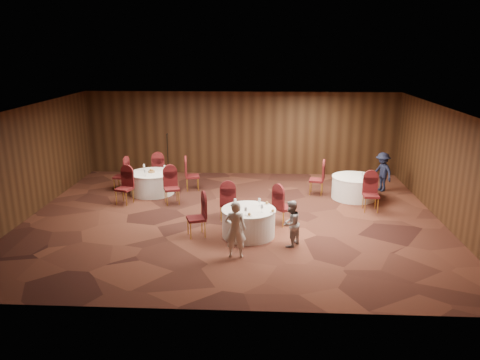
{
  "coord_description": "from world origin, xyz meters",
  "views": [
    {
      "loc": [
        0.86,
        -12.87,
        4.86
      ],
      "look_at": [
        0.2,
        0.2,
        1.1
      ],
      "focal_mm": 35.0,
      "sensor_mm": 36.0,
      "label": 1
    }
  ],
  "objects_px": {
    "table_left": "(152,183)",
    "mic_stand": "(168,166)",
    "man_c": "(382,172)",
    "table_main": "(249,222)",
    "table_right": "(354,187)",
    "woman_a": "(235,229)",
    "woman_b": "(291,224)"
  },
  "relations": [
    {
      "from": "table_right",
      "to": "mic_stand",
      "type": "bearing_deg",
      "value": 163.99
    },
    {
      "from": "table_main",
      "to": "table_right",
      "type": "relative_size",
      "value": 0.97
    },
    {
      "from": "mic_stand",
      "to": "table_right",
      "type": "bearing_deg",
      "value": -16.01
    },
    {
      "from": "table_right",
      "to": "woman_b",
      "type": "distance_m",
      "value": 4.59
    },
    {
      "from": "table_left",
      "to": "man_c",
      "type": "distance_m",
      "value": 7.92
    },
    {
      "from": "mic_stand",
      "to": "table_left",
      "type": "bearing_deg",
      "value": -97.43
    },
    {
      "from": "table_right",
      "to": "mic_stand",
      "type": "xyz_separation_m",
      "value": [
        -6.56,
        1.88,
        0.15
      ]
    },
    {
      "from": "table_main",
      "to": "man_c",
      "type": "relative_size",
      "value": 1.05
    },
    {
      "from": "table_main",
      "to": "table_right",
      "type": "height_order",
      "value": "same"
    },
    {
      "from": "woman_a",
      "to": "man_c",
      "type": "bearing_deg",
      "value": -129.96
    },
    {
      "from": "table_left",
      "to": "man_c",
      "type": "height_order",
      "value": "man_c"
    },
    {
      "from": "table_left",
      "to": "mic_stand",
      "type": "xyz_separation_m",
      "value": [
        0.22,
        1.71,
        0.15
      ]
    },
    {
      "from": "table_main",
      "to": "mic_stand",
      "type": "relative_size",
      "value": 0.81
    },
    {
      "from": "mic_stand",
      "to": "woman_a",
      "type": "relative_size",
      "value": 1.25
    },
    {
      "from": "table_main",
      "to": "woman_a",
      "type": "height_order",
      "value": "woman_a"
    },
    {
      "from": "woman_a",
      "to": "man_c",
      "type": "height_order",
      "value": "woman_a"
    },
    {
      "from": "table_main",
      "to": "table_left",
      "type": "relative_size",
      "value": 0.95
    },
    {
      "from": "table_right",
      "to": "woman_a",
      "type": "bearing_deg",
      "value": -127.92
    },
    {
      "from": "mic_stand",
      "to": "man_c",
      "type": "distance_m",
      "value": 7.73
    },
    {
      "from": "woman_a",
      "to": "woman_b",
      "type": "xyz_separation_m",
      "value": [
        1.34,
        0.72,
        -0.11
      ]
    },
    {
      "from": "table_left",
      "to": "table_right",
      "type": "relative_size",
      "value": 1.02
    },
    {
      "from": "man_c",
      "to": "mic_stand",
      "type": "bearing_deg",
      "value": -125.38
    },
    {
      "from": "woman_a",
      "to": "man_c",
      "type": "distance_m",
      "value": 7.31
    },
    {
      "from": "table_main",
      "to": "woman_a",
      "type": "relative_size",
      "value": 1.01
    },
    {
      "from": "table_left",
      "to": "mic_stand",
      "type": "relative_size",
      "value": 0.86
    },
    {
      "from": "woman_b",
      "to": "mic_stand",
      "type": "bearing_deg",
      "value": -109.81
    },
    {
      "from": "table_right",
      "to": "woman_b",
      "type": "relative_size",
      "value": 1.24
    },
    {
      "from": "woman_b",
      "to": "man_c",
      "type": "xyz_separation_m",
      "value": [
        3.41,
        4.84,
        0.09
      ]
    },
    {
      "from": "mic_stand",
      "to": "woman_b",
      "type": "height_order",
      "value": "mic_stand"
    },
    {
      "from": "mic_stand",
      "to": "woman_a",
      "type": "xyz_separation_m",
      "value": [
        2.91,
        -6.56,
        0.18
      ]
    },
    {
      "from": "table_right",
      "to": "mic_stand",
      "type": "distance_m",
      "value": 6.82
    },
    {
      "from": "mic_stand",
      "to": "man_c",
      "type": "height_order",
      "value": "mic_stand"
    }
  ]
}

